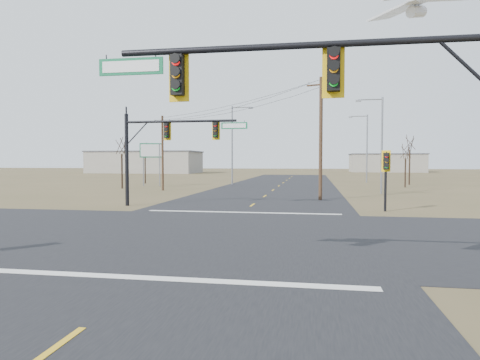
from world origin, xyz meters
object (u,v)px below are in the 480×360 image
Objects in this scene: streetlight_a at (380,140)px; streetlight_c at (234,141)px; bare_tree_b at (145,149)px; mast_arm_far at (169,139)px; bare_tree_c at (406,151)px; utility_pole_far at (163,151)px; utility_pole_near at (321,137)px; bare_tree_d at (410,142)px; mast_arm_near at (340,93)px; bare_tree_a at (122,145)px; streetlight_b at (365,145)px; pedestal_signal_ne at (386,166)px; highway_sign at (151,155)px.

streetlight_c is (-16.80, 13.43, 0.68)m from streetlight_a.
streetlight_a is 33.07m from bare_tree_b.
streetlight_a is at bearing -57.71° from streetlight_c.
mast_arm_far is 33.12m from bare_tree_c.
streetlight_c is at bearing 65.40° from utility_pole_far.
utility_pole_near reaches higher than utility_pole_far.
bare_tree_d is (6.43, 17.38, 0.47)m from streetlight_a.
utility_pole_near is (-0.05, 24.47, 0.29)m from mast_arm_near.
bare_tree_d is (1.73, 6.00, 1.30)m from bare_tree_c.
bare_tree_a is (-28.10, 3.44, -0.23)m from streetlight_a.
mast_arm_near is 42.00m from bare_tree_a.
streetlight_a is 0.93× the size of streetlight_b.
bare_tree_b reaches higher than bare_tree_c.
streetlight_a is at bearing 46.21° from mast_arm_far.
utility_pole_near is at bearing -26.19° from bare_tree_a.
mast_arm_far is 14.64m from pedestal_signal_ne.
streetlight_a is 21.52m from streetlight_c.
bare_tree_d reaches higher than bare_tree_b.
utility_pole_near is 24.96m from bare_tree_a.
utility_pole_far reaches higher than mast_arm_near.
utility_pole_near is 27.76m from bare_tree_d.
utility_pole_near is 0.95× the size of streetlight_c.
utility_pole_far reaches higher than mast_arm_far.
pedestal_signal_ne is 37.47m from streetlight_b.
mast_arm_far is at bearing -107.98° from streetlight_c.
utility_pole_far is (-16.67, 8.84, -0.92)m from utility_pole_near.
utility_pole_near is at bearing -118.76° from bare_tree_c.
bare_tree_b is (-24.06, 21.99, -0.27)m from utility_pole_near.
streetlight_a is (22.37, -1.26, 0.98)m from utility_pole_far.
bare_tree_b is 34.60m from bare_tree_c.
pedestal_signal_ne is (14.51, -0.64, -1.87)m from mast_arm_far.
mast_arm_near is 44.65m from bare_tree_c.
utility_pole_near reaches higher than mast_arm_far.
utility_pole_near reaches higher than mast_arm_near.
utility_pole_near reaches higher than highway_sign.
mast_arm_near reaches higher than pedestal_signal_ne.
highway_sign is 0.55× the size of streetlight_b.
bare_tree_a is (-5.73, 2.18, 0.75)m from utility_pole_far.
utility_pole_far is at bearing 152.07° from utility_pole_near.
mast_arm_far reaches higher than bare_tree_a.
streetlight_b is 1.41× the size of bare_tree_d.
pedestal_signal_ne is 27.10m from bare_tree_c.
highway_sign is (-10.25, 22.83, -0.85)m from mast_arm_far.
utility_pole_near is (10.57, 6.67, 0.41)m from mast_arm_far.
bare_tree_c is at bearing -5.03° from bare_tree_b.
utility_pole_far is at bearing -81.99° from highway_sign.
utility_pole_far is 6.18m from bare_tree_a.
bare_tree_d is (34.54, 13.94, 0.69)m from bare_tree_a.
bare_tree_d is at bearing 59.33° from mast_arm_far.
utility_pole_near reaches higher than streetlight_a.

